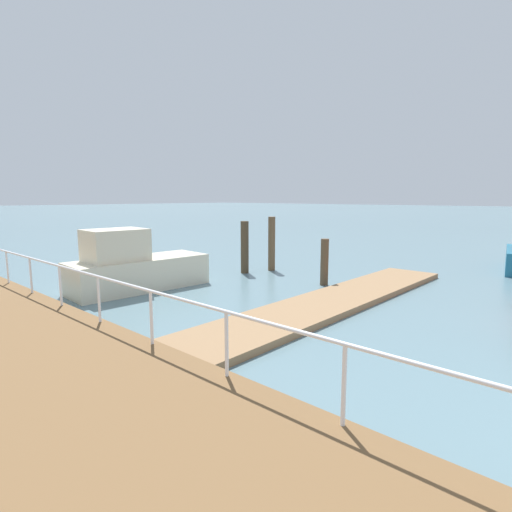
{
  "coord_description": "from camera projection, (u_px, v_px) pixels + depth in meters",
  "views": [
    {
      "loc": [
        -7.34,
        2.25,
        3.22
      ],
      "look_at": [
        0.52,
        9.38,
        1.66
      ],
      "focal_mm": 28.36,
      "sensor_mm": 36.0,
      "label": 1
    }
  ],
  "objects": [
    {
      "name": "floating_dock",
      "position": [
        331.0,
        302.0,
        12.1
      ],
      "size": [
        12.77,
        2.0,
        0.18
      ],
      "primitive_type": "cube",
      "color": "#93704C",
      "rests_on": "ground_plane"
    },
    {
      "name": "dock_piling_1",
      "position": [
        272.0,
        244.0,
        17.69
      ],
      "size": [
        0.31,
        0.31,
        2.36
      ],
      "primitive_type": "cylinder",
      "color": "brown",
      "rests_on": "ground_plane"
    },
    {
      "name": "dock_piling_3",
      "position": [
        245.0,
        247.0,
        17.09
      ],
      "size": [
        0.34,
        0.34,
        2.2
      ],
      "primitive_type": "cylinder",
      "color": "#473826",
      "rests_on": "ground_plane"
    },
    {
      "name": "moored_boat_0",
      "position": [
        134.0,
        267.0,
        14.0
      ],
      "size": [
        4.85,
        2.05,
        2.15
      ],
      "color": "beige",
      "rests_on": "ground_plane"
    },
    {
      "name": "ground_plane",
      "position": [
        68.0,
        271.0,
        17.65
      ],
      "size": [
        300.0,
        300.0,
        0.0
      ],
      "primitive_type": "plane",
      "color": "slate"
    },
    {
      "name": "dock_piling_0",
      "position": [
        324.0,
        262.0,
        14.74
      ],
      "size": [
        0.29,
        0.29,
        1.71
      ],
      "primitive_type": "cylinder",
      "color": "brown",
      "rests_on": "ground_plane"
    },
    {
      "name": "boardwalk_railing",
      "position": [
        226.0,
        323.0,
        6.29
      ],
      "size": [
        0.06,
        25.06,
        1.08
      ],
      "color": "white",
      "rests_on": "boardwalk"
    }
  ]
}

